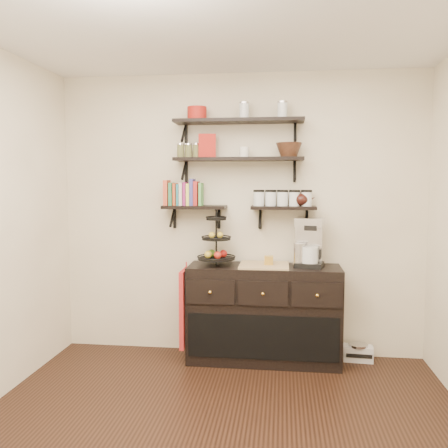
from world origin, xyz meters
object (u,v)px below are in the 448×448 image
Objects in this scene: fruit_stand at (217,246)px; radio at (358,352)px; coffee_maker at (309,243)px; sideboard at (264,314)px.

radio is (1.32, 0.10, -1.00)m from fruit_stand.
coffee_maker is at bearing 1.81° from fruit_stand.
fruit_stand is at bearing -171.33° from radio.
radio is at bearing 4.46° from fruit_stand.
sideboard is 0.96m from radio.
fruit_stand reaches higher than sideboard.
fruit_stand is 1.84× the size of radio.
coffee_maker is at bearing 4.29° from sideboard.
fruit_stand reaches higher than radio.
fruit_stand is 1.14× the size of coffee_maker.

